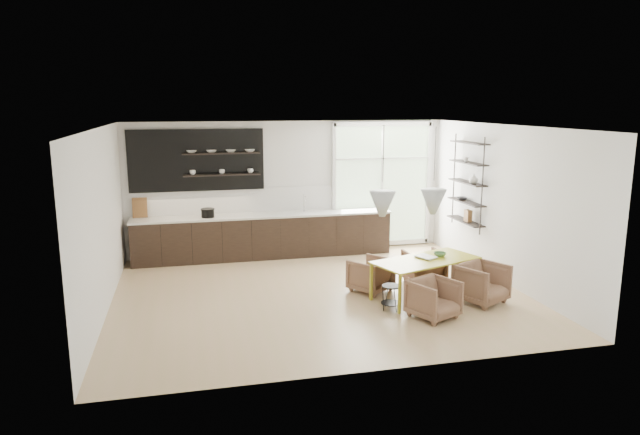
% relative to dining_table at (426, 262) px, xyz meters
% --- Properties ---
extents(room, '(7.02, 6.01, 2.91)m').
position_rel_dining_table_xyz_m(room, '(-1.15, 1.67, 0.84)').
color(room, tan).
rests_on(room, ground).
extents(kitchen_run, '(5.54, 0.69, 2.75)m').
position_rel_dining_table_xyz_m(kitchen_run, '(-2.42, 3.26, -0.03)').
color(kitchen_run, black).
rests_on(kitchen_run, ground).
extents(right_shelving, '(0.26, 1.22, 1.90)m').
position_rel_dining_table_xyz_m(right_shelving, '(1.63, 1.74, 1.03)').
color(right_shelving, black).
rests_on(right_shelving, ground).
extents(dining_table, '(2.01, 1.38, 0.67)m').
position_rel_dining_table_xyz_m(dining_table, '(0.00, 0.00, 0.00)').
color(dining_table, gold).
rests_on(dining_table, ground).
extents(armchair_back_left, '(0.90, 0.90, 0.60)m').
position_rel_dining_table_xyz_m(armchair_back_left, '(-0.81, 0.52, -0.33)').
color(armchair_back_left, brown).
rests_on(armchair_back_left, ground).
extents(armchair_back_right, '(0.68, 0.69, 0.62)m').
position_rel_dining_table_xyz_m(armchair_back_right, '(0.28, 0.71, -0.31)').
color(armchair_back_right, brown).
rests_on(armchair_back_right, ground).
extents(armchair_front_left, '(0.87, 0.88, 0.61)m').
position_rel_dining_table_xyz_m(armchair_front_left, '(-0.25, -0.91, -0.32)').
color(armchair_front_left, brown).
rests_on(armchair_front_left, ground).
extents(armchair_front_right, '(0.97, 0.98, 0.67)m').
position_rel_dining_table_xyz_m(armchair_front_right, '(0.81, -0.46, -0.29)').
color(armchair_front_right, brown).
rests_on(armchair_front_right, ground).
extents(wire_stool, '(0.32, 0.32, 0.41)m').
position_rel_dining_table_xyz_m(wire_stool, '(-0.78, -0.44, -0.36)').
color(wire_stool, black).
rests_on(wire_stool, ground).
extents(table_book, '(0.37, 0.41, 0.03)m').
position_rel_dining_table_xyz_m(table_book, '(-0.07, 0.03, 0.06)').
color(table_book, white).
rests_on(table_book, dining_table).
extents(table_bowl, '(0.25, 0.25, 0.07)m').
position_rel_dining_table_xyz_m(table_bowl, '(0.32, 0.14, 0.08)').
color(table_bowl, '#4E7B46').
rests_on(table_bowl, dining_table).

